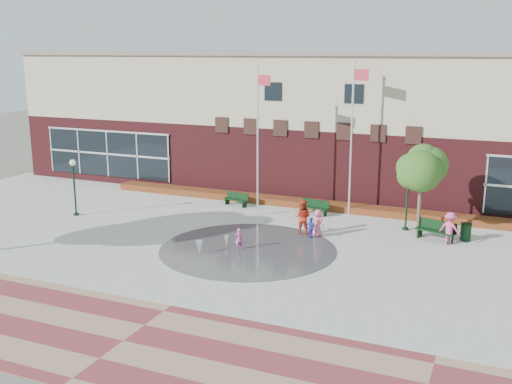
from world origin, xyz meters
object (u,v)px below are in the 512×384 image
at_px(flagpole_right, 352,130).
at_px(trash_can, 466,232).
at_px(bench_left, 236,202).
at_px(child_splash, 239,239).
at_px(flagpole_left, 258,135).

height_order(flagpole_right, trash_can, flagpole_right).
xyz_separation_m(bench_left, child_splash, (3.60, -7.37, 0.27)).
xyz_separation_m(flagpole_left, flagpole_right, (4.75, 2.27, 0.21)).
relative_size(flagpole_right, bench_left, 5.20).
relative_size(flagpole_right, trash_can, 9.74).
height_order(flagpole_left, child_splash, flagpole_left).
distance_m(bench_left, trash_can, 13.49).
relative_size(flagpole_left, child_splash, 7.91).
xyz_separation_m(trash_can, child_splash, (-9.78, -5.67, 0.07)).
relative_size(trash_can, child_splash, 0.85).
distance_m(flagpole_right, child_splash, 9.79).
xyz_separation_m(flagpole_right, bench_left, (-6.85, -0.78, -4.62)).
xyz_separation_m(flagpole_left, trash_can, (11.27, -0.21, -4.21)).
bearing_deg(flagpole_left, trash_can, 17.64).
distance_m(flagpole_left, bench_left, 5.11).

